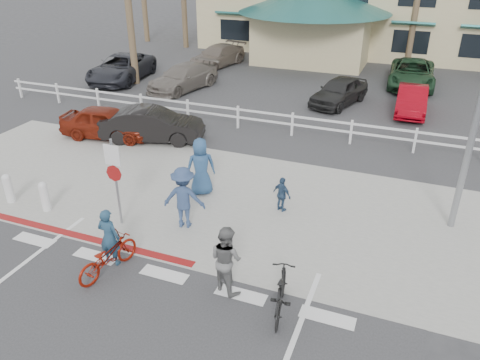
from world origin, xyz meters
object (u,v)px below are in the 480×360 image
at_px(sign_post, 116,178).
at_px(bike_red, 108,256).
at_px(bike_black, 281,293).
at_px(car_white_sedan, 152,125).
at_px(car_red_compact, 107,122).

distance_m(sign_post, bike_red, 2.44).
distance_m(bike_black, car_white_sedan, 10.76).
xyz_separation_m(car_white_sedan, car_red_compact, (-1.88, -0.38, -0.02)).
bearing_deg(car_white_sedan, bike_red, -172.72).
xyz_separation_m(sign_post, car_white_sedan, (-2.38, 5.77, -0.78)).
distance_m(sign_post, car_white_sedan, 6.29).
height_order(sign_post, car_white_sedan, sign_post).
bearing_deg(bike_black, car_red_compact, -47.10).
distance_m(bike_black, car_red_compact, 11.94).
height_order(bike_red, car_red_compact, car_red_compact).
height_order(bike_black, car_red_compact, car_red_compact).
bearing_deg(sign_post, car_white_sedan, 112.39).
xyz_separation_m(bike_black, car_red_compact, (-9.55, 7.17, 0.12)).
xyz_separation_m(bike_red, bike_black, (4.29, 0.22, 0.05)).
height_order(sign_post, car_red_compact, sign_post).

